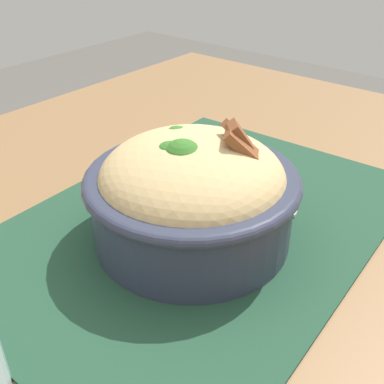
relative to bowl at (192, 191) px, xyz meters
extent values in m
cube|color=olive|center=(0.02, -0.01, -0.07)|extent=(1.01, 0.87, 0.04)
cylinder|color=brown|center=(0.46, 0.36, -0.45)|extent=(0.04, 0.04, 0.71)
cube|color=#1E422D|center=(0.02, 0.01, -0.05)|extent=(0.45, 0.33, 0.00)
cylinder|color=#2D3347|center=(0.00, 0.00, -0.02)|extent=(0.18, 0.18, 0.07)
torus|color=#2D3347|center=(0.00, 0.00, 0.01)|extent=(0.19, 0.19, 0.01)
ellipsoid|color=tan|center=(0.00, 0.00, 0.01)|extent=(0.20, 0.20, 0.08)
sphere|color=#326C25|center=(-0.02, 0.01, 0.03)|extent=(0.03, 0.03, 0.03)
sphere|color=#326C25|center=(-0.01, 0.00, 0.04)|extent=(0.04, 0.04, 0.04)
sphere|color=#326C25|center=(0.01, 0.03, 0.03)|extent=(0.03, 0.03, 0.03)
cylinder|color=orange|center=(0.03, -0.02, 0.03)|extent=(0.03, 0.02, 0.01)
cube|color=brown|center=(0.03, -0.04, 0.04)|extent=(0.04, 0.05, 0.04)
cube|color=brown|center=(0.03, -0.03, 0.04)|extent=(0.04, 0.04, 0.04)
cube|color=brown|center=(0.04, -0.03, 0.04)|extent=(0.04, 0.04, 0.04)
cube|color=silver|center=(0.09, -0.03, -0.05)|extent=(0.02, 0.07, 0.00)
cube|color=silver|center=(0.08, 0.01, -0.05)|extent=(0.01, 0.01, 0.00)
cube|color=silver|center=(0.08, 0.03, -0.05)|extent=(0.03, 0.03, 0.00)
cube|color=silver|center=(0.08, 0.06, -0.05)|extent=(0.01, 0.02, 0.00)
cube|color=silver|center=(0.07, 0.06, -0.05)|extent=(0.01, 0.02, 0.00)
cube|color=silver|center=(0.07, 0.05, -0.05)|extent=(0.01, 0.02, 0.00)
cube|color=silver|center=(0.06, 0.05, -0.05)|extent=(0.01, 0.02, 0.00)
camera|label=1|loc=(-0.28, -0.23, 0.22)|focal=43.79mm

